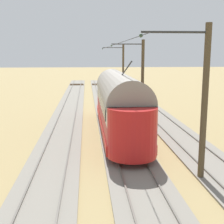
% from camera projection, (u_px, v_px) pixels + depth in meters
% --- Properties ---
extents(ground_plane, '(220.00, 220.00, 0.00)m').
position_uv_depth(ground_plane, '(113.00, 119.00, 26.95)').
color(ground_plane, '#937F51').
extents(track_streetcar_siding, '(2.80, 80.00, 0.18)m').
position_uv_depth(track_streetcar_siding, '(158.00, 117.00, 27.58)').
color(track_streetcar_siding, slate).
rests_on(track_streetcar_siding, ground).
extents(track_adjacent_siding, '(2.80, 80.00, 0.18)m').
position_uv_depth(track_adjacent_siding, '(113.00, 118.00, 27.25)').
color(track_adjacent_siding, slate).
rests_on(track_adjacent_siding, ground).
extents(track_third_siding, '(2.80, 80.00, 0.18)m').
position_uv_depth(track_third_siding, '(67.00, 119.00, 26.92)').
color(track_third_siding, slate).
rests_on(track_third_siding, ground).
extents(vintage_streetcar, '(2.65, 15.47, 5.10)m').
position_uv_depth(vintage_streetcar, '(119.00, 102.00, 21.85)').
color(vintage_streetcar, red).
rests_on(vintage_streetcar, ground).
extents(catenary_pole_foreground, '(3.08, 0.28, 6.90)m').
position_uv_depth(catenary_pole_foreground, '(123.00, 69.00, 42.92)').
color(catenary_pole_foreground, '#4C3D28').
rests_on(catenary_pole_foreground, ground).
extents(catenary_pole_mid_near, '(3.08, 0.28, 6.90)m').
position_uv_depth(catenary_pole_mid_near, '(142.00, 76.00, 28.16)').
color(catenary_pole_mid_near, '#4C3D28').
rests_on(catenary_pole_mid_near, ground).
extents(catenary_pole_mid_far, '(3.08, 0.28, 6.90)m').
position_uv_depth(catenary_pole_mid_far, '(203.00, 100.00, 13.40)').
color(catenary_pole_mid_far, '#4C3D28').
rests_on(catenary_pole_mid_far, ground).
extents(overhead_wire_run, '(2.87, 34.13, 0.18)m').
position_uv_depth(overhead_wire_run, '(112.00, 46.00, 28.19)').
color(overhead_wire_run, black).
rests_on(overhead_wire_run, ground).
extents(track_end_bumper, '(1.80, 0.60, 0.80)m').
position_uv_depth(track_end_bumper, '(141.00, 99.00, 36.18)').
color(track_end_bumper, '#B2A519').
rests_on(track_end_bumper, ground).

